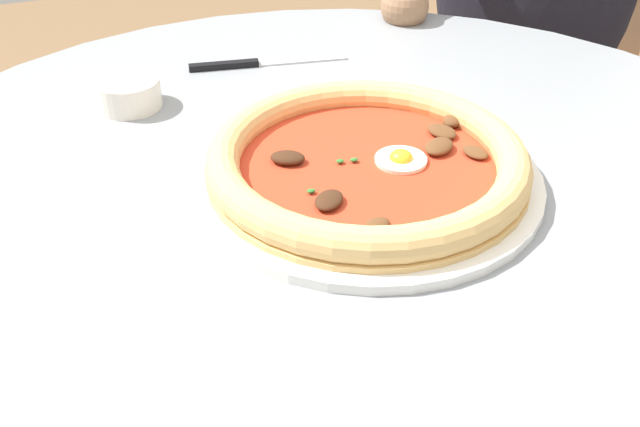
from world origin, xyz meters
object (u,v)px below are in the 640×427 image
(dining_table, at_px, (347,298))
(steak_knife, at_px, (246,64))
(pizza_on_plate, at_px, (367,164))
(diner_person, at_px, (515,85))
(cafe_chair_diner, at_px, (534,59))
(ramekin_capers, at_px, (128,92))

(dining_table, xyz_separation_m, steak_knife, (0.01, -0.32, 0.13))
(pizza_on_plate, xyz_separation_m, diner_person, (-0.53, -0.51, -0.23))
(diner_person, distance_m, cafe_chair_diner, 0.15)
(pizza_on_plate, xyz_separation_m, steak_knife, (0.04, -0.31, -0.02))
(pizza_on_plate, distance_m, cafe_chair_diner, 0.92)
(diner_person, bearing_deg, cafe_chair_diner, -137.24)
(dining_table, distance_m, ramekin_capers, 0.34)
(ramekin_capers, xyz_separation_m, cafe_chair_diner, (-0.83, -0.37, -0.23))
(dining_table, height_order, pizza_on_plate, pizza_on_plate)
(dining_table, height_order, steak_knife, steak_knife)
(diner_person, bearing_deg, ramekin_capers, 20.41)
(steak_knife, height_order, cafe_chair_diner, cafe_chair_diner)
(diner_person, bearing_deg, dining_table, 43.50)
(dining_table, bearing_deg, pizza_on_plate, -147.68)
(ramekin_capers, bearing_deg, steak_knife, -158.01)
(cafe_chair_diner, bearing_deg, diner_person, 42.76)
(ramekin_capers, relative_size, diner_person, 0.06)
(ramekin_capers, bearing_deg, diner_person, -159.59)
(steak_knife, bearing_deg, cafe_chair_diner, -155.66)
(dining_table, xyz_separation_m, ramekin_capers, (0.17, -0.26, 0.15))
(steak_knife, height_order, ramekin_capers, ramekin_capers)
(ramekin_capers, xyz_separation_m, diner_person, (-0.72, -0.27, -0.23))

